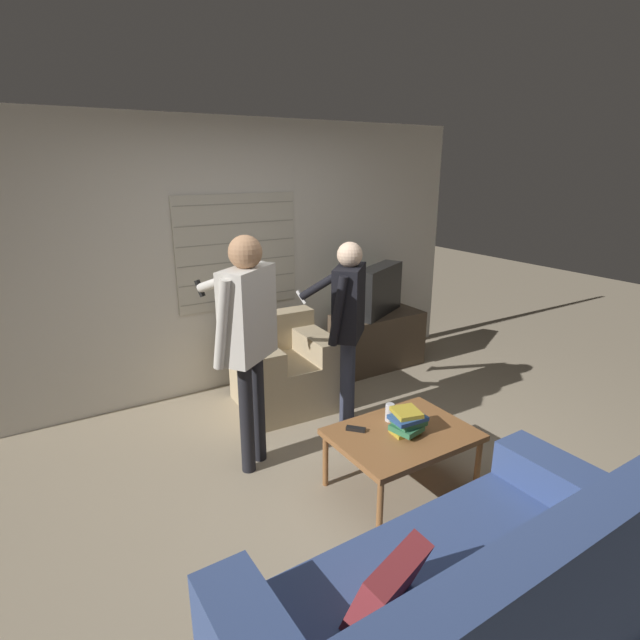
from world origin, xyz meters
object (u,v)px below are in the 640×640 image
Objects in this scene: couch_blue at (461,612)px; book_stack at (407,422)px; armchair_beige at (284,368)px; person_left_standing at (247,325)px; coffee_table at (402,437)px; tv at (379,290)px; soda_can at (390,412)px; spare_remote at (356,429)px; person_right_standing at (348,313)px.

couch_blue is 8.40× the size of book_stack.
couch_blue is 2.75m from armchair_beige.
book_stack is at bearing -82.95° from person_left_standing.
couch_blue reaches higher than coffee_table.
soda_can is at bearing 26.92° from tv.
spare_remote is (-0.19, -1.38, 0.10)m from armchair_beige.
book_stack is at bearing 95.83° from armchair_beige.
person_right_standing reaches higher than coffee_table.
person_right_standing is 12.63× the size of spare_remote.
person_right_standing is (0.95, 0.16, -0.10)m from person_left_standing.
tv reaches higher than armchair_beige.
armchair_beige is 1.57m from coffee_table.
person_right_standing reaches higher than couch_blue.
coffee_table is at bearing -146.98° from person_right_standing.
coffee_table is 0.32m from spare_remote.
coffee_table is 1.18× the size of tv.
soda_can is at bearing -44.35° from spare_remote.
armchair_beige is at bearing 93.93° from soda_can.
book_stack is at bearing -79.75° from spare_remote.
tv is at bearing 54.24° from soda_can.
armchair_beige is 1.40m from spare_remote.
tv is at bearing -165.39° from armchair_beige.
person_left_standing reaches higher than book_stack.
person_right_standing is at bearing 117.80° from armchair_beige.
spare_remote is at bearing 144.28° from coffee_table.
couch_blue is 1.37m from spare_remote.
person_right_standing reaches higher than tv.
tv is at bearing 56.84° from book_stack.
soda_can is (0.03, 0.17, 0.10)m from coffee_table.
armchair_beige reaches higher than spare_remote.
tv is 0.46× the size of person_left_standing.
coffee_table is 0.20m from soda_can.
coffee_table is 1.29m from person_left_standing.
person_left_standing is 1.02m from spare_remote.
soda_can is (0.10, -1.40, 0.15)m from armchair_beige.
armchair_beige reaches higher than soda_can.
couch_blue is 1.29× the size of person_right_standing.
book_stack reaches higher than coffee_table.
armchair_beige is 6.75× the size of soda_can.
person_right_standing is (0.28, -0.60, 0.64)m from armchair_beige.
tv is 2.23m from person_left_standing.
person_right_standing reaches higher than soda_can.
tv is 0.50× the size of person_right_standing.
armchair_beige is 0.54× the size of person_right_standing.
book_stack is (0.75, -0.82, -0.57)m from person_left_standing.
person_left_standing is at bearing 0.45° from tv.
spare_remote is at bearing 20.82° from tv.
couch_blue reaches higher than armchair_beige.
couch_blue is 2.35m from person_right_standing.
armchair_beige is at bearing 40.52° from spare_remote.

